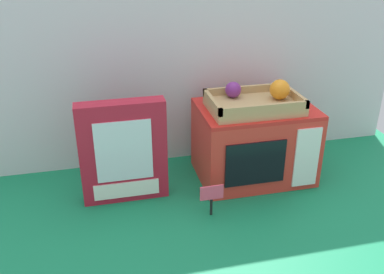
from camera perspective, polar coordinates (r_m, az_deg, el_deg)
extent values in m
plane|color=#147A4C|center=(1.44, 0.76, -6.41)|extent=(1.70, 1.70, 0.00)
cube|color=silver|center=(1.51, -1.27, 8.96)|extent=(1.61, 0.03, 0.67)
cube|color=red|center=(1.46, 8.14, -0.84)|extent=(0.37, 0.26, 0.24)
cube|color=red|center=(1.41, 8.45, 3.73)|extent=(0.37, 0.26, 0.01)
cube|color=black|center=(1.34, 8.35, -3.49)|extent=(0.19, 0.01, 0.14)
cube|color=white|center=(1.41, 14.86, -2.63)|extent=(0.08, 0.01, 0.20)
cube|color=tan|center=(1.38, 8.13, 4.08)|extent=(0.28, 0.19, 0.03)
cube|color=tan|center=(1.30, 9.55, 3.73)|extent=(0.28, 0.01, 0.02)
cube|color=tan|center=(1.45, 6.98, 6.23)|extent=(0.28, 0.01, 0.02)
cube|color=tan|center=(1.33, 2.70, 4.63)|extent=(0.01, 0.19, 0.02)
cube|color=tan|center=(1.43, 13.33, 5.40)|extent=(0.01, 0.19, 0.02)
sphere|color=orange|center=(1.41, 11.48, 6.15)|extent=(0.06, 0.06, 0.06)
sphere|color=#72287F|center=(1.40, 5.43, 6.21)|extent=(0.05, 0.05, 0.05)
cube|color=#B2192D|center=(1.32, -9.02, -1.94)|extent=(0.26, 0.06, 0.32)
cube|color=silver|center=(1.29, -8.96, -1.89)|extent=(0.17, 0.00, 0.19)
cube|color=white|center=(1.35, -8.58, -6.85)|extent=(0.20, 0.00, 0.05)
cylinder|color=black|center=(1.29, 2.48, -9.15)|extent=(0.01, 0.01, 0.06)
cube|color=#F44C6B|center=(1.27, 2.54, -7.34)|extent=(0.07, 0.00, 0.05)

